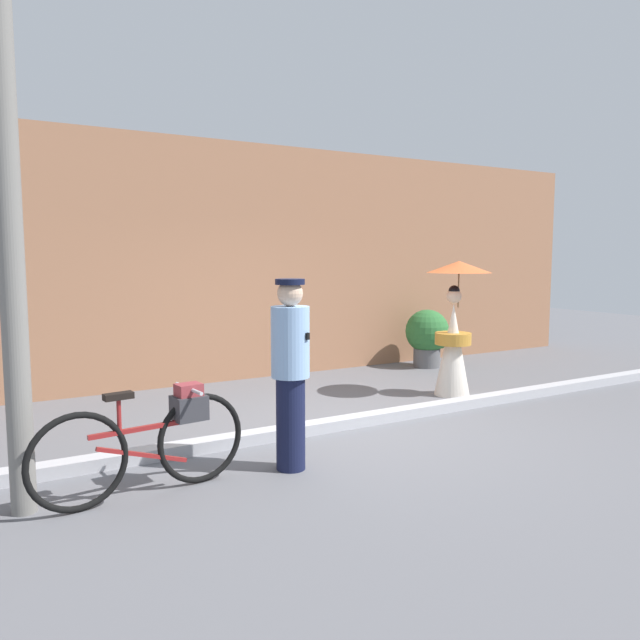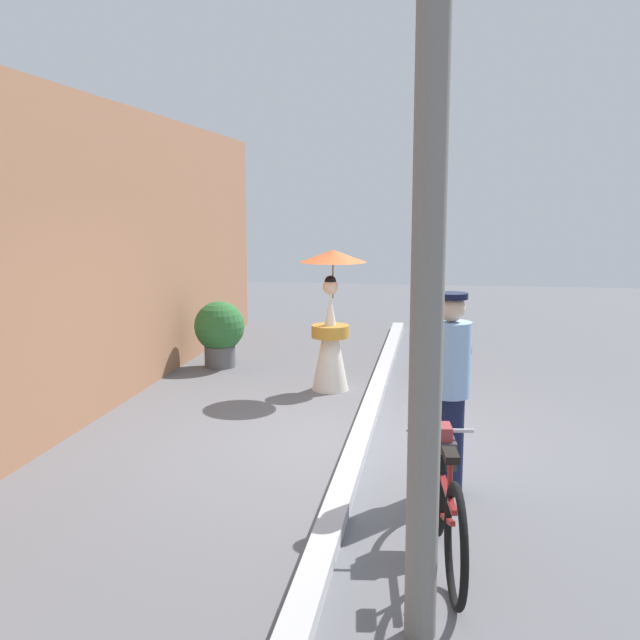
{
  "view_description": "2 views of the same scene",
  "coord_description": "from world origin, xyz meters",
  "views": [
    {
      "loc": [
        -3.57,
        -5.53,
        1.89
      ],
      "look_at": [
        -0.21,
        0.29,
        1.19
      ],
      "focal_mm": 33.9,
      "sensor_mm": 36.0,
      "label": 1
    },
    {
      "loc": [
        -7.17,
        -0.74,
        2.42
      ],
      "look_at": [
        0.6,
        0.52,
        1.16
      ],
      "focal_mm": 41.05,
      "sensor_mm": 36.0,
      "label": 2
    }
  ],
  "objects": [
    {
      "name": "ground_plane",
      "position": [
        0.0,
        0.0,
        0.0
      ],
      "size": [
        30.0,
        30.0,
        0.0
      ],
      "primitive_type": "plane",
      "color": "slate"
    },
    {
      "name": "building_wall",
      "position": [
        0.0,
        3.24,
        1.8
      ],
      "size": [
        14.0,
        0.4,
        3.6
      ],
      "primitive_type": "cube",
      "color": "#9E6B4C",
      "rests_on": "ground_plane"
    },
    {
      "name": "sidewalk_curb",
      "position": [
        0.0,
        0.0,
        0.06
      ],
      "size": [
        14.0,
        0.2,
        0.12
      ],
      "primitive_type": "cube",
      "color": "#B2B2B7",
      "rests_on": "ground_plane"
    },
    {
      "name": "bicycle_near_officer",
      "position": [
        -2.38,
        -0.82,
        0.46
      ],
      "size": [
        1.75,
        0.48,
        0.86
      ],
      "color": "black",
      "rests_on": "ground_plane"
    },
    {
      "name": "person_officer",
      "position": [
        -1.17,
        -0.86,
        0.91
      ],
      "size": [
        0.34,
        0.35,
        1.7
      ],
      "color": "#141938",
      "rests_on": "ground_plane"
    },
    {
      "name": "person_with_parasol",
      "position": [
        2.1,
        0.62,
        0.96
      ],
      "size": [
        0.87,
        0.87,
        1.84
      ],
      "color": "silver",
      "rests_on": "ground_plane"
    },
    {
      "name": "potted_plant_by_door",
      "position": [
        3.2,
        2.44,
        0.55
      ],
      "size": [
        0.77,
        0.75,
        0.99
      ],
      "color": "#59595B",
      "rests_on": "ground_plane"
    },
    {
      "name": "utility_pole",
      "position": [
        -3.31,
        -0.69,
        2.4
      ],
      "size": [
        0.18,
        0.18,
        4.8
      ],
      "primitive_type": "cylinder",
      "color": "slate",
      "rests_on": "ground_plane"
    }
  ]
}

